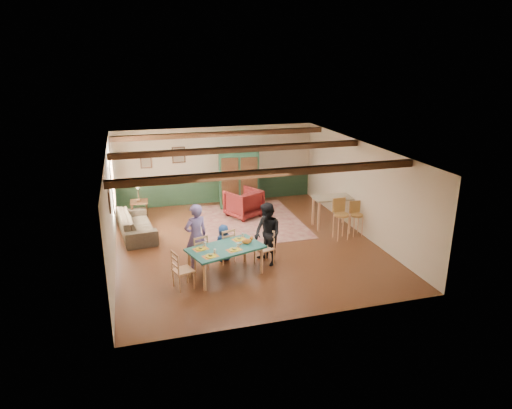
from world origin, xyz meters
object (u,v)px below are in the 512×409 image
object	(u,v)px
dining_chair_far_right	(225,245)
sofa	(136,224)
person_woman	(267,234)
cat	(247,241)
dining_table	(226,262)
dining_chair_end_right	(264,248)
end_table	(140,211)
counter_table	(331,212)
dining_chair_far_left	(198,252)
bar_stool_right	(356,219)
person_child	(224,243)
bar_stool_left	(341,219)
dining_chair_end_left	(183,269)
armoire	(239,178)
person_man	(196,236)
armchair	(244,203)
table_lamp	(138,192)

from	to	relation	value
dining_chair_far_right	sofa	world-z (taller)	dining_chair_far_right
person_woman	cat	xyz separation A→B (m)	(-0.61, -0.30, 0.01)
dining_table	dining_chair_end_right	size ratio (longest dim) A/B	1.89
end_table	counter_table	bearing A→B (deg)	-20.94
dining_chair_far_left	bar_stool_right	bearing A→B (deg)	173.33
person_child	bar_stool_left	bearing A→B (deg)	170.39
dining_chair_end_left	end_table	distance (m)	4.87
person_child	counter_table	world-z (taller)	person_child
armoire	bar_stool_right	bearing A→B (deg)	-45.22
person_woman	bar_stool_right	world-z (taller)	person_woman
person_man	dining_chair_far_right	bearing A→B (deg)	174.29
person_child	armchair	size ratio (longest dim) A/B	0.97
dining_chair_far_left	person_man	world-z (taller)	person_man
person_man	person_woman	bearing A→B (deg)	154.13
armoire	sofa	world-z (taller)	armoire
end_table	bar_stool_left	bearing A→B (deg)	-29.64
dining_chair_end_right	counter_table	xyz separation A→B (m)	(2.75, 1.98, 0.02)
dining_chair_far_left	counter_table	size ratio (longest dim) A/B	0.79
cat	dining_chair_far_left	bearing A→B (deg)	139.20
counter_table	dining_chair_far_left	bearing A→B (deg)	-158.04
person_man	person_child	bearing A→B (deg)	-180.00
dining_chair_far_right	person_woman	size ratio (longest dim) A/B	0.58
dining_chair_end_left	end_table	size ratio (longest dim) A/B	1.38
armchair	cat	bearing A→B (deg)	49.20
dining_chair_end_right	armchair	size ratio (longest dim) A/B	0.92
sofa	bar_stool_left	distance (m)	5.95
dining_chair_far_right	end_table	world-z (taller)	dining_chair_far_right
dining_table	person_man	distance (m)	0.98
dining_chair_end_left	cat	size ratio (longest dim) A/B	2.64
person_man	bar_stool_left	size ratio (longest dim) A/B	1.41
bar_stool_left	person_child	bearing A→B (deg)	-173.27
end_table	table_lamp	bearing A→B (deg)	0.00
sofa	end_table	size ratio (longest dim) A/B	3.43
dining_chair_far_left	dining_chair_end_right	bearing A→B (deg)	155.08
person_child	end_table	world-z (taller)	person_child
dining_chair_end_left	counter_table	distance (m)	5.54
person_woman	cat	distance (m)	0.68
dining_chair_far_right	dining_chair_end_right	bearing A→B (deg)	136.17
dining_table	armoire	bearing A→B (deg)	72.65
dining_chair_far_right	armoire	size ratio (longest dim) A/B	0.44
dining_table	counter_table	distance (m)	4.46
bar_stool_right	dining_chair_end_left	bearing A→B (deg)	-159.88
dining_chair_far_right	person_man	distance (m)	0.86
dining_chair_end_left	bar_stool_right	xyz separation A→B (m)	(5.27, 1.81, 0.04)
dining_chair_far_left	person_woman	xyz separation A→B (m)	(1.73, -0.18, 0.34)
dining_chair_far_left	person_child	xyz separation A→B (m)	(0.71, 0.31, 0.03)
end_table	cat	bearing A→B (deg)	-61.84
person_child	bar_stool_right	bearing A→B (deg)	171.02
bar_stool_right	dining_chair_far_left	bearing A→B (deg)	-167.86
cat	bar_stool_right	size ratio (longest dim) A/B	0.35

